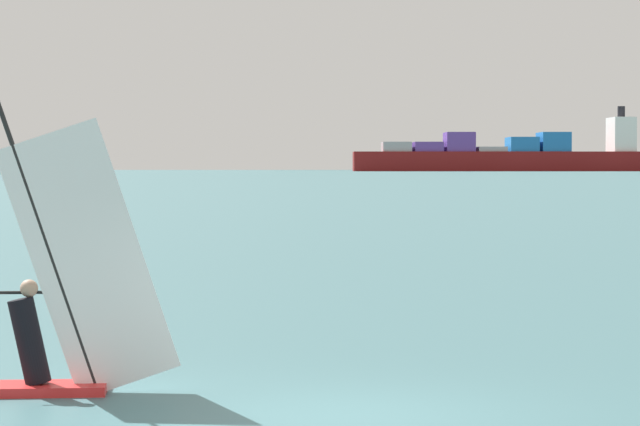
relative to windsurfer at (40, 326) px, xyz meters
The scene contains 3 objects.
ground_plane 4.05m from the windsurfer, 28.25° to the right, with size 4000.00×4000.00×0.00m, color #386066.
windsurfer is the anchor object (origin of this frame).
cargo_ship 751.59m from the windsurfer, 76.09° to the left, with size 165.72×43.38×34.90m.
Camera 1 is at (-1.84, -15.62, 2.79)m, focal length 79.48 mm.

